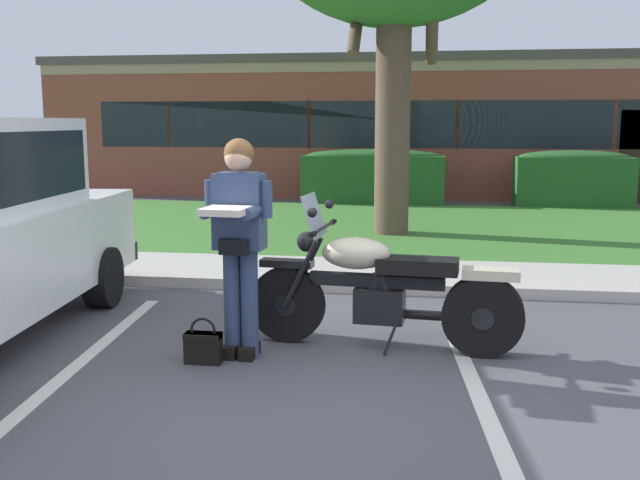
{
  "coord_description": "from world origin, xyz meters",
  "views": [
    {
      "loc": [
        0.89,
        -4.58,
        1.82
      ],
      "look_at": [
        0.0,
        1.36,
        0.85
      ],
      "focal_mm": 40.82,
      "sensor_mm": 36.0,
      "label": 1
    }
  ],
  "objects_px": {
    "hedge_center_left": "(573,178)",
    "motorcycle": "(392,290)",
    "hedge_left": "(373,176)",
    "brick_building": "(452,126)",
    "handbag": "(203,345)",
    "rider_person": "(239,230)"
  },
  "relations": [
    {
      "from": "motorcycle",
      "to": "hedge_left",
      "type": "bearing_deg",
      "value": 95.2
    },
    {
      "from": "rider_person",
      "to": "brick_building",
      "type": "xyz_separation_m",
      "value": [
        2.06,
        16.03,
        0.71
      ]
    },
    {
      "from": "handbag",
      "to": "hedge_center_left",
      "type": "xyz_separation_m",
      "value": [
        4.73,
        11.0,
        0.51
      ]
    },
    {
      "from": "handbag",
      "to": "hedge_center_left",
      "type": "bearing_deg",
      "value": 66.74
    },
    {
      "from": "motorcycle",
      "to": "handbag",
      "type": "relative_size",
      "value": 6.23
    },
    {
      "from": "motorcycle",
      "to": "hedge_center_left",
      "type": "xyz_separation_m",
      "value": [
        3.33,
        10.42,
        0.16
      ]
    },
    {
      "from": "motorcycle",
      "to": "rider_person",
      "type": "distance_m",
      "value": 1.33
    },
    {
      "from": "handbag",
      "to": "rider_person",
      "type": "bearing_deg",
      "value": 37.78
    },
    {
      "from": "rider_person",
      "to": "handbag",
      "type": "xyz_separation_m",
      "value": [
        -0.24,
        -0.19,
        -0.86
      ]
    },
    {
      "from": "hedge_left",
      "to": "brick_building",
      "type": "relative_size",
      "value": 0.15
    },
    {
      "from": "hedge_center_left",
      "to": "motorcycle",
      "type": "bearing_deg",
      "value": -107.7
    },
    {
      "from": "hedge_left",
      "to": "motorcycle",
      "type": "bearing_deg",
      "value": -84.8
    },
    {
      "from": "hedge_center_left",
      "to": "hedge_left",
      "type": "bearing_deg",
      "value": -180.0
    },
    {
      "from": "motorcycle",
      "to": "brick_building",
      "type": "xyz_separation_m",
      "value": [
        0.9,
        15.64,
        1.23
      ]
    },
    {
      "from": "hedge_center_left",
      "to": "brick_building",
      "type": "bearing_deg",
      "value": 114.88
    },
    {
      "from": "motorcycle",
      "to": "hedge_center_left",
      "type": "height_order",
      "value": "motorcycle"
    },
    {
      "from": "handbag",
      "to": "motorcycle",
      "type": "bearing_deg",
      "value": 22.46
    },
    {
      "from": "motorcycle",
      "to": "handbag",
      "type": "xyz_separation_m",
      "value": [
        -1.4,
        -0.58,
        -0.34
      ]
    },
    {
      "from": "handbag",
      "to": "hedge_center_left",
      "type": "distance_m",
      "value": 11.98
    },
    {
      "from": "motorcycle",
      "to": "rider_person",
      "type": "relative_size",
      "value": 1.32
    },
    {
      "from": "hedge_left",
      "to": "rider_person",
      "type": "bearing_deg",
      "value": -91.12
    },
    {
      "from": "hedge_left",
      "to": "handbag",
      "type": "bearing_deg",
      "value": -92.37
    }
  ]
}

